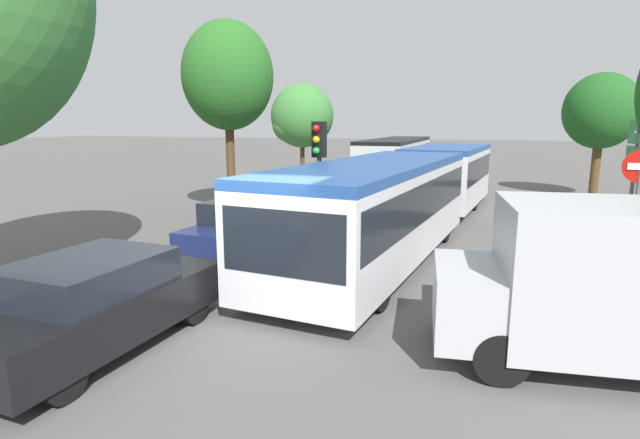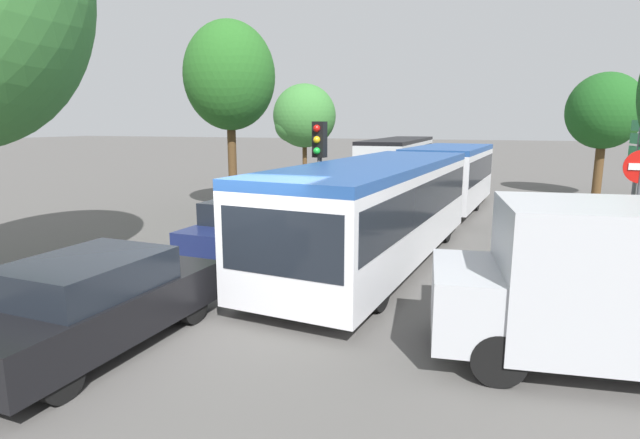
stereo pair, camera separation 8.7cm
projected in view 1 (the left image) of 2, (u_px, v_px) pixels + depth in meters
name	position (u px, v px, depth m)	size (l,w,h in m)	color
ground_plane	(237.00, 330.00, 8.25)	(200.00, 200.00, 0.00)	#565451
articulated_bus	(414.00, 188.00, 15.13)	(4.19, 16.75, 2.46)	silver
city_bus_rear	(396.00, 156.00, 29.98)	(2.60, 11.36, 2.44)	silver
queued_car_black	(96.00, 303.00, 7.42)	(1.96, 4.21, 1.44)	black
queued_car_navy	(253.00, 227.00, 12.69)	(2.03, 4.38, 1.49)	navy
queued_car_blue	(327.00, 197.00, 17.78)	(2.02, 4.36, 1.48)	#284799
white_van	(640.00, 282.00, 6.74)	(5.21, 2.57, 2.31)	#B7BABF
traffic_light	(319.00, 157.00, 12.70)	(0.36, 0.38, 3.40)	#56595E
no_entry_sign	(637.00, 195.00, 10.50)	(0.70, 0.08, 2.82)	#56595E
direction_sign_post	(636.00, 154.00, 12.99)	(0.17, 1.40, 3.60)	#56595E
tree_left_mid	(229.00, 79.00, 18.04)	(3.30, 3.30, 6.99)	#51381E
tree_left_far	(300.00, 118.00, 26.57)	(3.34, 3.34, 5.42)	#51381E
tree_right_mid	(600.00, 113.00, 22.29)	(3.25, 3.25, 5.58)	#51381E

